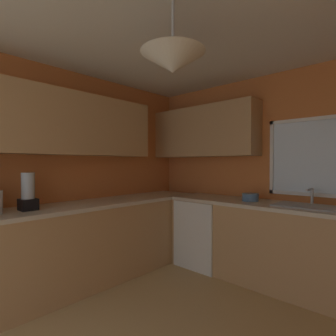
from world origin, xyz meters
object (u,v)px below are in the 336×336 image
object	(u,v)px
bowl	(250,197)
sink_assembly	(308,206)
dishwasher	(205,232)
blender_appliance	(28,193)

from	to	relation	value
bowl	sink_assembly	bearing A→B (deg)	0.57
dishwasher	blender_appliance	world-z (taller)	blender_appliance
dishwasher	bowl	size ratio (longest dim) A/B	4.55
bowl	blender_appliance	size ratio (longest dim) A/B	0.53
sink_assembly	blender_appliance	size ratio (longest dim) A/B	1.75
sink_assembly	dishwasher	bearing A→B (deg)	-178.34
dishwasher	bowl	distance (m)	0.81
blender_appliance	bowl	bearing A→B (deg)	57.60
sink_assembly	bowl	bearing A→B (deg)	-179.43
dishwasher	sink_assembly	xyz separation A→B (m)	(1.25, 0.04, 0.49)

